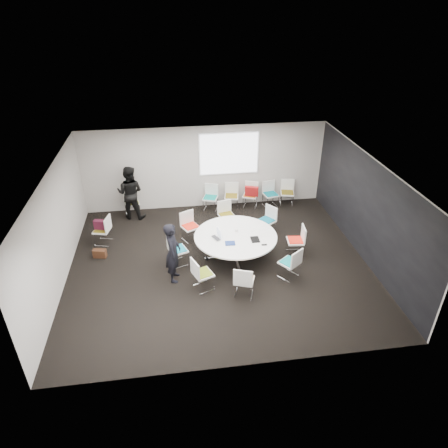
{
  "coord_description": "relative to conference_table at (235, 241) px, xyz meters",
  "views": [
    {
      "loc": [
        -1.11,
        -8.84,
        6.42
      ],
      "look_at": [
        0.2,
        0.4,
        1.0
      ],
      "focal_mm": 32.0,
      "sensor_mm": 36.0,
      "label": 1
    }
  ],
  "objects": [
    {
      "name": "laptop",
      "position": [
        -0.51,
        -0.06,
        0.2
      ],
      "size": [
        0.31,
        0.36,
        0.02
      ],
      "primitive_type": "imported",
      "rotation": [
        0.0,
        0.0,
        2.02
      ],
      "color": "#333338",
      "rests_on": "conference_table"
    },
    {
      "name": "chair_ring_f",
      "position": [
        -1.02,
        -1.2,
        -0.27
      ],
      "size": [
        0.59,
        0.59,
        0.88
      ],
      "rotation": [
        0.0,
        0.0,
        5.09
      ],
      "color": "silver",
      "rests_on": "ground"
    },
    {
      "name": "tablet_folio",
      "position": [
        -0.21,
        -0.38,
        0.2
      ],
      "size": [
        0.27,
        0.22,
        0.03
      ],
      "primitive_type": "cube",
      "rotation": [
        0.0,
        0.0,
        -0.07
      ],
      "color": "navy",
      "rests_on": "conference_table"
    },
    {
      "name": "chair_back_d",
      "position": [
        1.71,
        2.92,
        -0.27
      ],
      "size": [
        0.54,
        0.53,
        0.88
      ],
      "rotation": [
        0.0,
        0.0,
        3.34
      ],
      "color": "silver",
      "rests_on": "ground"
    },
    {
      "name": "chair_back_b",
      "position": [
        0.36,
        2.96,
        -0.27
      ],
      "size": [
        0.54,
        0.53,
        0.88
      ],
      "rotation": [
        0.0,
        0.0,
        2.95
      ],
      "color": "silver",
      "rests_on": "ground"
    },
    {
      "name": "chair_ring_b",
      "position": [
        1.15,
        1.16,
        -0.27
      ],
      "size": [
        0.63,
        0.63,
        0.88
      ],
      "rotation": [
        0.0,
        0.0,
        2.18
      ],
      "color": "silver",
      "rests_on": "ground"
    },
    {
      "name": "cup",
      "position": [
        0.05,
        0.19,
        0.23
      ],
      "size": [
        0.08,
        0.08,
        0.09
      ],
      "primitive_type": "cylinder",
      "color": "white",
      "rests_on": "conference_table"
    },
    {
      "name": "chair_ring_e",
      "position": [
        -1.59,
        -0.06,
        -0.27
      ],
      "size": [
        0.58,
        0.59,
        0.88
      ],
      "rotation": [
        0.0,
        0.0,
        5.07
      ],
      "color": "silver",
      "rests_on": "ground"
    },
    {
      "name": "chair_person_back",
      "position": [
        -2.96,
        2.96,
        -0.27
      ],
      "size": [
        0.55,
        0.55,
        0.88
      ],
      "rotation": [
        0.0,
        0.0,
        3.38
      ],
      "color": "silver",
      "rests_on": "ground"
    },
    {
      "name": "chair_ring_h",
      "position": [
        1.24,
        -1.05,
        -0.27
      ],
      "size": [
        0.64,
        0.63,
        0.88
      ],
      "rotation": [
        0.0,
        0.0,
        6.92
      ],
      "color": "silver",
      "rests_on": "ground"
    },
    {
      "name": "chair_ring_a",
      "position": [
        1.7,
        -0.06,
        -0.27
      ],
      "size": [
        0.5,
        0.51,
        0.88
      ],
      "rotation": [
        0.0,
        0.0,
        1.46
      ],
      "color": "silver",
      "rests_on": "ground"
    },
    {
      "name": "chair_back_a",
      "position": [
        -0.36,
        2.95,
        -0.27
      ],
      "size": [
        0.58,
        0.57,
        0.88
      ],
      "rotation": [
        0.0,
        0.0,
        2.81
      ],
      "color": "silver",
      "rests_on": "ground"
    },
    {
      "name": "conference_table",
      "position": [
        0.0,
        0.0,
        0.0
      ],
      "size": [
        2.25,
        2.25,
        0.73
      ],
      "color": "silver",
      "rests_on": "ground"
    },
    {
      "name": "projection_screen",
      "position": [
        0.31,
        3.26,
        1.31
      ],
      "size": [
        1.9,
        0.03,
        1.35
      ],
      "primitive_type": "cube",
      "color": "white",
      "rests_on": "room_shell"
    },
    {
      "name": "papers_front",
      "position": [
        0.63,
        -0.07,
        0.19
      ],
      "size": [
        0.3,
        0.21,
        0.0
      ],
      "primitive_type": "cube",
      "rotation": [
        0.0,
        0.0,
        0.01
      ],
      "color": "silver",
      "rests_on": "conference_table"
    },
    {
      "name": "chair_ring_g",
      "position": [
        -0.06,
        -1.6,
        -0.27
      ],
      "size": [
        0.58,
        0.58,
        0.88
      ],
      "rotation": [
        0.0,
        0.0,
        5.94
      ],
      "color": "silver",
      "rests_on": "ground"
    },
    {
      "name": "red_jacket",
      "position": [
        1.0,
        2.73,
        0.16
      ],
      "size": [
        0.47,
        0.3,
        0.36
      ],
      "primitive_type": "cube",
      "rotation": [
        0.17,
        0.0,
        -0.35
      ],
      "color": "maroon",
      "rests_on": "chair_back_c"
    },
    {
      "name": "chair_back_c",
      "position": [
        1.01,
        2.96,
        -0.27
      ],
      "size": [
        0.6,
        0.59,
        0.88
      ],
      "rotation": [
        0.0,
        0.0,
        2.75
      ],
      "color": "silver",
      "rests_on": "ground"
    },
    {
      "name": "notebook_black",
      "position": [
        0.48,
        -0.29,
        0.2
      ],
      "size": [
        0.22,
        0.3,
        0.02
      ],
      "primitive_type": "cube",
      "rotation": [
        0.0,
        0.0,
        0.0
      ],
      "color": "black",
      "rests_on": "conference_table"
    },
    {
      "name": "papers_right",
      "position": [
        0.61,
        0.25,
        0.19
      ],
      "size": [
        0.35,
        0.37,
        0.0
      ],
      "primitive_type": "cube",
      "rotation": [
        0.0,
        0.0,
        0.88
      ],
      "color": "silver",
      "rests_on": "conference_table"
    },
    {
      "name": "brown_bag",
      "position": [
        -3.74,
        0.57,
        -0.42
      ],
      "size": [
        0.39,
        0.23,
        0.24
      ],
      "primitive_type": "cube",
      "rotation": [
        0.0,
        0.0,
        -0.21
      ],
      "color": "#3D2113",
      "rests_on": "ground"
    },
    {
      "name": "laptop_lid",
      "position": [
        -0.46,
        -0.01,
        0.32
      ],
      "size": [
        0.09,
        0.3,
        0.22
      ],
      "primitive_type": "cube",
      "rotation": [
        0.0,
        0.0,
        1.81
      ],
      "color": "silver",
      "rests_on": "conference_table"
    },
    {
      "name": "person_back",
      "position": [
        -2.96,
        2.8,
        0.34
      ],
      "size": [
        1.01,
        0.87,
        1.77
      ],
      "primitive_type": "imported",
      "rotation": [
        0.0,
        0.0,
        2.87
      ],
      "color": "black",
      "rests_on": "ground"
    },
    {
      "name": "chair_ring_c",
      "position": [
        -0.0,
        1.65,
        -0.27
      ],
      "size": [
        0.56,
        0.55,
        0.88
      ],
      "rotation": [
        0.0,
        0.0,
        3.39
      ],
      "color": "silver",
      "rests_on": "ground"
    },
    {
      "name": "person_main",
      "position": [
        -1.7,
        -0.71,
        0.27
      ],
      "size": [
        0.44,
        0.63,
        1.62
      ],
      "primitive_type": "imported",
      "rotation": [
        0.0,
        0.0,
        1.47
      ],
      "color": "black",
      "rests_on": "ground"
    },
    {
      "name": "maroon_bag",
      "position": [
        -3.72,
        1.3,
        0.08
      ],
      "size": [
        0.42,
        0.24,
        0.28
      ],
      "primitive_type": "cube",
      "rotation": [
        0.0,
        0.0,
        -0.27
      ],
      "color": "#461225",
      "rests_on": "chair_spare_left"
    },
    {
      "name": "chair_ring_d",
      "position": [
        -1.16,
        1.13,
        -0.27
      ],
      "size": [
        0.61,
        0.61,
        0.88
      ],
      "rotation": [
        0.0,
        0.0,
        3.6
      ],
      "color": "silver",
      "rests_on": "ground"
    },
    {
      "name": "phone",
      "position": [
        0.66,
        -0.57,
        0.19
      ],
      "size": [
        0.14,
        0.08,
        0.01
      ],
      "primitive_type": "cube",
      "rotation": [
        0.0,
        0.0,
        -0.06
      ],
      "color": "black",
      "rests_on": "conference_table"
    },
    {
      "name": "chair_back_e",
      "position": [
        2.31,
        2.96,
        -0.27
      ],
      "size": [
        0.55,
        0.54,
        0.88
      ],
      "rotation": [
        0.0,
        0.0,
        2.91
      ],
      "color": "silver",
      "rests_on": "ground"
    },
    {
      "name": "room_shell",
      "position": [
        -0.39,
        -0.2,
        0.86
      ],
      "size": [
        8.08,
        7.08,
        2.88
      ],
      "color": "black",
      "rests_on": "ground"
    },
    {
      "name": "chair_spare_left",
      "position": [
        -3.71,
        1.3,
        -0.27
      ],
      "size": [
        0.55,
        0.56,
        0.88
      ],
      "rotation": [
        0.0,
        0.0,
        1.33
      ],
      "color": "silver",
      "rests_on": "ground"
    }
  ]
}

